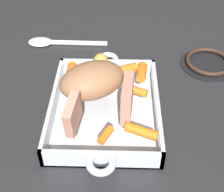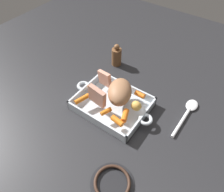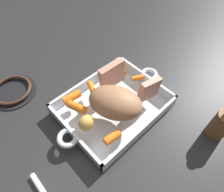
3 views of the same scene
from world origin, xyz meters
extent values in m
plane|color=#232326|center=(0.00, 0.00, 0.00)|extent=(2.09, 2.09, 0.00)
cube|color=silver|center=(0.00, 0.00, 0.00)|extent=(0.31, 0.25, 0.01)
cube|color=silver|center=(0.00, 0.12, 0.02)|extent=(0.31, 0.01, 0.05)
cube|color=silver|center=(0.00, -0.12, 0.02)|extent=(0.31, 0.01, 0.05)
cube|color=silver|center=(0.15, 0.00, 0.02)|extent=(0.01, 0.25, 0.05)
cube|color=silver|center=(-0.15, 0.00, 0.02)|extent=(0.01, 0.25, 0.05)
torus|color=silver|center=(0.17, 0.00, 0.04)|extent=(0.06, 0.06, 0.01)
torus|color=silver|center=(-0.17, 0.00, 0.04)|extent=(0.06, 0.06, 0.01)
ellipsoid|color=#966746|center=(-0.02, -0.03, 0.09)|extent=(0.16, 0.18, 0.08)
cube|color=tan|center=(0.08, -0.06, 0.08)|extent=(0.08, 0.03, 0.08)
cube|color=tan|center=(0.04, 0.05, 0.09)|extent=(0.09, 0.03, 0.09)
cylinder|color=orange|center=(-0.09, -0.09, 0.06)|extent=(0.05, 0.03, 0.03)
cylinder|color=orange|center=(-0.02, 0.07, 0.06)|extent=(0.04, 0.05, 0.02)
cylinder|color=orange|center=(-0.10, 0.05, 0.06)|extent=(0.04, 0.06, 0.03)
cylinder|color=orange|center=(0.10, 0.08, 0.06)|extent=(0.04, 0.07, 0.03)
cylinder|color=orange|center=(0.11, 0.01, 0.05)|extent=(0.04, 0.03, 0.02)
cylinder|color=orange|center=(-0.09, 0.09, 0.06)|extent=(0.06, 0.03, 0.02)
ellipsoid|color=gold|center=(-0.11, -0.01, 0.07)|extent=(0.05, 0.04, 0.04)
cylinder|color=black|center=(-0.20, 0.28, 0.00)|extent=(0.15, 0.15, 0.01)
torus|color=#382319|center=(-0.20, 0.28, 0.01)|extent=(0.13, 0.13, 0.01)
cylinder|color=white|center=(-0.29, -0.09, 0.01)|extent=(0.02, 0.18, 0.01)
ellipsoid|color=white|center=(-0.29, -0.21, 0.01)|extent=(0.05, 0.07, 0.01)
camera|label=1|loc=(0.53, 0.03, 0.54)|focal=51.67mm
camera|label=2|loc=(-0.35, 0.49, 0.73)|focal=33.60mm
camera|label=3|loc=(-0.23, -0.24, 0.52)|focal=31.40mm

